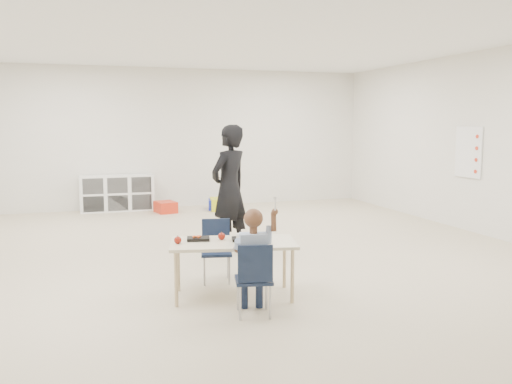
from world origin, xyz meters
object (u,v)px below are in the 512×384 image
object	(u,v)px
table	(233,269)
child	(254,257)
chair_near	(254,278)
cubby_shelf	(117,193)
adult	(229,189)

from	to	relation	value
table	child	xyz separation A→B (m)	(0.04, -0.54, 0.24)
child	chair_near	bearing A→B (deg)	0.00
table	cubby_shelf	bearing A→B (deg)	109.33
table	child	size ratio (longest dim) A/B	1.25
table	child	world-z (taller)	child
table	adult	size ratio (longest dim) A/B	0.78
table	chair_near	xyz separation A→B (m)	(0.04, -0.54, 0.05)
chair_near	table	bearing A→B (deg)	106.00
chair_near	cubby_shelf	world-z (taller)	cubby_shelf
adult	chair_near	bearing A→B (deg)	45.01
child	adult	world-z (taller)	adult
table	chair_near	size ratio (longest dim) A/B	1.97
table	cubby_shelf	xyz separation A→B (m)	(-0.76, 5.78, 0.07)
chair_near	child	xyz separation A→B (m)	(0.00, 0.00, 0.19)
chair_near	child	distance (m)	0.19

